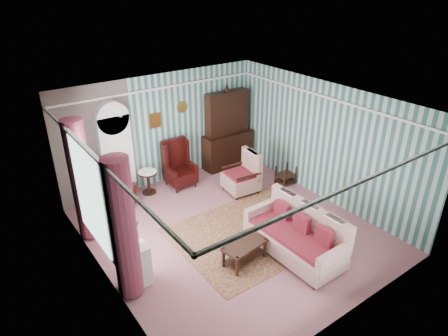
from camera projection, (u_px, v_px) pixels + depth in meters
floor at (231, 231)px, 8.77m from camera, size 6.00×6.00×0.00m
room_shell at (201, 152)px, 7.68m from camera, size 5.53×6.02×2.91m
bookcase at (117, 156)px, 9.63m from camera, size 0.80×0.28×2.24m
dresser_hutch at (228, 127)px, 11.22m from camera, size 1.50×0.56×2.36m
wingback_left at (116, 183)px, 9.43m from camera, size 0.76×0.80×1.25m
wingback_right at (180, 164)px, 10.35m from camera, size 0.76×0.80×1.25m
seated_woman at (116, 185)px, 9.45m from camera, size 0.44×0.40×1.18m
round_side_table at (148, 182)px, 10.16m from camera, size 0.50×0.50×0.60m
nest_table at (286, 175)px, 10.60m from camera, size 0.45×0.38×0.54m
plant_stand at (134, 267)px, 7.12m from camera, size 0.55×0.35×0.80m
rug at (251, 233)px, 8.71m from camera, size 3.20×2.60×0.01m
sofa at (295, 232)px, 7.83m from camera, size 0.99×2.11×1.07m
floral_armchair at (241, 173)px, 10.13m from camera, size 0.92×0.95×1.05m
coffee_table at (244, 253)px, 7.76m from camera, size 0.96×0.59×0.44m
potted_plant_a at (127, 244)px, 6.74m from camera, size 0.47×0.44×0.41m
potted_plant_b at (134, 232)px, 6.98m from camera, size 0.28×0.24×0.47m
potted_plant_c at (125, 239)px, 6.89m from camera, size 0.25×0.25×0.36m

